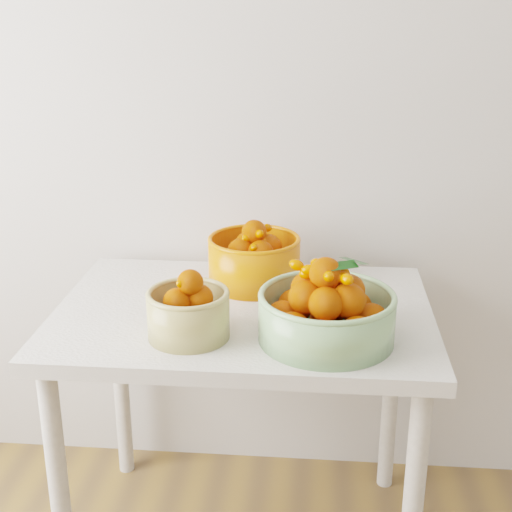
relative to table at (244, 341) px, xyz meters
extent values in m
cube|color=silver|center=(0.23, 0.40, 0.70)|extent=(4.00, 0.04, 2.70)
cube|color=silver|center=(0.00, 0.00, 0.08)|extent=(1.00, 0.70, 0.04)
cylinder|color=silver|center=(-0.44, -0.29, -0.30)|extent=(0.05, 0.05, 0.71)
cylinder|color=silver|center=(-0.44, 0.29, -0.30)|extent=(0.05, 0.05, 0.71)
cylinder|color=silver|center=(0.44, 0.29, -0.30)|extent=(0.05, 0.05, 0.71)
cylinder|color=tan|center=(-0.11, -0.18, 0.15)|extent=(0.22, 0.22, 0.11)
torus|color=tan|center=(-0.11, -0.18, 0.21)|extent=(0.22, 0.22, 0.01)
sphere|color=#D1660C|center=(-0.06, -0.18, 0.14)|extent=(0.07, 0.07, 0.07)
sphere|color=#D1660C|center=(-0.12, -0.13, 0.14)|extent=(0.06, 0.06, 0.06)
sphere|color=#DE4300|center=(-0.17, -0.18, 0.14)|extent=(0.07, 0.07, 0.07)
sphere|color=#DE4300|center=(-0.11, -0.23, 0.14)|extent=(0.06, 0.06, 0.06)
sphere|color=#DE4300|center=(-0.11, -0.18, 0.14)|extent=(0.07, 0.07, 0.07)
sphere|color=#DE4300|center=(-0.09, -0.17, 0.19)|extent=(0.07, 0.07, 0.07)
sphere|color=#DE4300|center=(-0.14, -0.19, 0.19)|extent=(0.07, 0.07, 0.07)
sphere|color=#DE4300|center=(-0.11, -0.18, 0.24)|extent=(0.06, 0.06, 0.06)
ellipsoid|color=#E95100|center=(-0.12, -0.18, 0.22)|extent=(0.04, 0.04, 0.02)
ellipsoid|color=#E95100|center=(-0.13, -0.19, 0.24)|extent=(0.04, 0.04, 0.03)
ellipsoid|color=#E95100|center=(-0.13, -0.15, 0.23)|extent=(0.04, 0.04, 0.03)
cylinder|color=#8DBB80|center=(0.22, -0.17, 0.15)|extent=(0.35, 0.35, 0.11)
torus|color=#8DBB80|center=(0.22, -0.17, 0.21)|extent=(0.35, 0.35, 0.02)
sphere|color=#DE4300|center=(0.32, -0.17, 0.15)|extent=(0.09, 0.09, 0.09)
sphere|color=#DE4300|center=(0.29, -0.09, 0.15)|extent=(0.08, 0.08, 0.08)
sphere|color=#DE4300|center=(0.22, -0.06, 0.15)|extent=(0.09, 0.09, 0.09)
sphere|color=#DE4300|center=(0.14, -0.10, 0.15)|extent=(0.09, 0.09, 0.09)
sphere|color=#DE4300|center=(0.11, -0.17, 0.15)|extent=(0.08, 0.08, 0.08)
sphere|color=#DE4300|center=(0.14, -0.24, 0.15)|extent=(0.09, 0.09, 0.09)
sphere|color=#DE4300|center=(0.22, -0.27, 0.15)|extent=(0.09, 0.09, 0.09)
sphere|color=#DE4300|center=(0.29, -0.24, 0.15)|extent=(0.09, 0.09, 0.09)
sphere|color=#DE4300|center=(0.22, -0.17, 0.15)|extent=(0.08, 0.08, 0.08)
sphere|color=#DE4300|center=(0.27, -0.14, 0.21)|extent=(0.08, 0.08, 0.08)
sphere|color=#DE4300|center=(0.22, -0.11, 0.21)|extent=(0.08, 0.08, 0.08)
sphere|color=#DE4300|center=(0.17, -0.13, 0.21)|extent=(0.08, 0.08, 0.08)
sphere|color=#DE4300|center=(0.17, -0.19, 0.21)|extent=(0.08, 0.08, 0.08)
sphere|color=#DE4300|center=(0.21, -0.22, 0.21)|extent=(0.08, 0.08, 0.08)
sphere|color=#DE4300|center=(0.27, -0.20, 0.21)|extent=(0.08, 0.08, 0.08)
sphere|color=#DE4300|center=(0.21, -0.17, 0.27)|extent=(0.08, 0.08, 0.08)
ellipsoid|color=#E95100|center=(0.19, -0.16, 0.24)|extent=(0.04, 0.03, 0.03)
ellipsoid|color=#E95100|center=(0.17, -0.16, 0.27)|extent=(0.04, 0.03, 0.03)
ellipsoid|color=#E95100|center=(0.22, -0.18, 0.24)|extent=(0.05, 0.05, 0.04)
ellipsoid|color=#E95100|center=(0.22, -0.21, 0.28)|extent=(0.03, 0.05, 0.04)
ellipsoid|color=#E95100|center=(0.25, -0.17, 0.28)|extent=(0.05, 0.04, 0.05)
ellipsoid|color=#E95100|center=(0.19, -0.15, 0.23)|extent=(0.05, 0.04, 0.03)
ellipsoid|color=#E95100|center=(0.26, -0.22, 0.28)|extent=(0.04, 0.05, 0.03)
ellipsoid|color=#E95100|center=(0.14, -0.14, 0.28)|extent=(0.05, 0.04, 0.04)
ellipsoid|color=#E95100|center=(0.21, -0.18, 0.26)|extent=(0.05, 0.05, 0.04)
ellipsoid|color=#E95100|center=(0.17, -0.15, 0.26)|extent=(0.05, 0.04, 0.04)
ellipsoid|color=#E95100|center=(0.24, -0.18, 0.27)|extent=(0.05, 0.04, 0.04)
ellipsoid|color=#E95100|center=(0.19, -0.10, 0.27)|extent=(0.05, 0.05, 0.04)
ellipsoid|color=#E95100|center=(0.22, -0.17, 0.28)|extent=(0.05, 0.05, 0.04)
cylinder|color=orange|center=(0.01, 0.18, 0.16)|extent=(0.30, 0.30, 0.14)
torus|color=orange|center=(0.01, 0.18, 0.23)|extent=(0.30, 0.30, 0.01)
sphere|color=#DE4300|center=(0.09, 0.18, 0.14)|extent=(0.07, 0.07, 0.07)
sphere|color=#DE4300|center=(0.05, 0.25, 0.14)|extent=(0.08, 0.08, 0.08)
sphere|color=#DE4300|center=(-0.03, 0.24, 0.14)|extent=(0.07, 0.07, 0.07)
sphere|color=#DE4300|center=(-0.07, 0.18, 0.14)|extent=(0.07, 0.07, 0.07)
sphere|color=#DE4300|center=(-0.03, 0.11, 0.14)|extent=(0.08, 0.08, 0.08)
sphere|color=#DE4300|center=(0.05, 0.11, 0.14)|extent=(0.08, 0.08, 0.08)
sphere|color=#DE4300|center=(0.01, 0.18, 0.14)|extent=(0.07, 0.07, 0.07)
sphere|color=#DE4300|center=(0.05, 0.20, 0.20)|extent=(0.08, 0.08, 0.08)
sphere|color=#DE4300|center=(-0.01, 0.22, 0.20)|extent=(0.08, 0.08, 0.08)
sphere|color=#DE4300|center=(-0.02, 0.15, 0.20)|extent=(0.08, 0.08, 0.08)
sphere|color=#DE4300|center=(0.03, 0.14, 0.20)|extent=(0.08, 0.08, 0.08)
sphere|color=#DE4300|center=(0.01, 0.18, 0.25)|extent=(0.07, 0.07, 0.07)
ellipsoid|color=#E95100|center=(0.02, 0.18, 0.25)|extent=(0.05, 0.04, 0.03)
ellipsoid|color=#E95100|center=(-0.01, 0.19, 0.25)|extent=(0.05, 0.04, 0.04)
ellipsoid|color=#E95100|center=(-0.01, 0.16, 0.24)|extent=(0.04, 0.05, 0.03)
ellipsoid|color=#E95100|center=(0.02, 0.18, 0.25)|extent=(0.04, 0.03, 0.04)
ellipsoid|color=#E95100|center=(0.01, 0.18, 0.24)|extent=(0.05, 0.04, 0.03)
ellipsoid|color=#E95100|center=(0.00, 0.19, 0.23)|extent=(0.05, 0.04, 0.03)
ellipsoid|color=#E95100|center=(0.05, 0.23, 0.25)|extent=(0.05, 0.04, 0.04)
ellipsoid|color=#E95100|center=(0.03, 0.20, 0.23)|extent=(0.04, 0.04, 0.04)
ellipsoid|color=#E95100|center=(0.02, 0.12, 0.23)|extent=(0.03, 0.04, 0.04)
ellipsoid|color=#E95100|center=(0.03, 0.16, 0.26)|extent=(0.05, 0.04, 0.04)
ellipsoid|color=#E95100|center=(0.01, 0.17, 0.26)|extent=(0.03, 0.04, 0.03)
ellipsoid|color=#E95100|center=(0.03, 0.18, 0.23)|extent=(0.04, 0.03, 0.04)
camera|label=1|loc=(0.19, -1.73, 0.87)|focal=50.00mm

